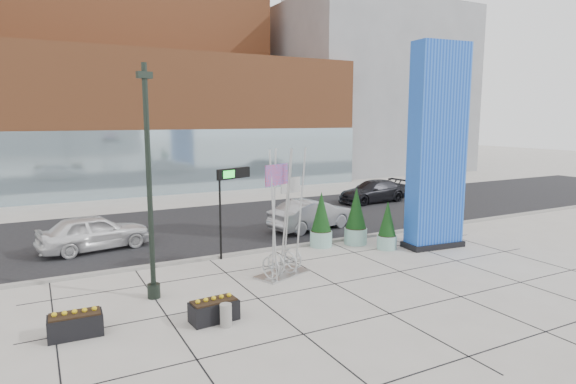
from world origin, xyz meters
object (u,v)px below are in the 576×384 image
overhead_street_sign (234,182)px  car_silver_mid (312,215)px  blue_pylon (437,151)px  lamp_post (150,206)px  car_white_west (94,232)px  public_art_sculpture (283,242)px  concrete_bollard (226,315)px

overhead_street_sign → car_silver_mid: 6.70m
blue_pylon → lamp_post: (-12.78, -0.47, -1.33)m
lamp_post → car_silver_mid: (9.63, 6.05, -2.29)m
car_white_west → overhead_street_sign: bearing=-137.8°
lamp_post → public_art_sculpture: bearing=1.7°
blue_pylon → car_white_west: bearing=159.7°
public_art_sculpture → blue_pylon: bearing=-17.6°
lamp_post → public_art_sculpture: (4.84, 0.14, -1.83)m
car_white_west → car_silver_mid: bearing=-105.8°
overhead_street_sign → car_silver_mid: (5.51, 2.91, -2.44)m
car_white_west → car_silver_mid: car_white_west is taller
concrete_bollard → overhead_street_sign: (2.80, 6.32, 2.91)m
blue_pylon → public_art_sculpture: size_ratio=1.91×
concrete_bollard → lamp_post: bearing=112.4°
public_art_sculpture → car_white_west: (-5.86, 6.97, -0.44)m
blue_pylon → car_silver_mid: bearing=124.8°
public_art_sculpture → concrete_bollard: public_art_sculpture is taller
blue_pylon → car_white_west: (-13.81, 6.64, -3.61)m
overhead_street_sign → public_art_sculpture: bearing=-98.5°
public_art_sculpture → overhead_street_sign: public_art_sculpture is taller
overhead_street_sign → car_white_west: (-5.15, 3.97, -2.43)m
lamp_post → concrete_bollard: (1.31, -3.18, -2.75)m
blue_pylon → concrete_bollard: (-11.47, -3.66, -4.08)m
lamp_post → overhead_street_sign: lamp_post is taller
overhead_street_sign → blue_pylon: bearing=-39.0°
public_art_sculpture → car_silver_mid: public_art_sculpture is taller
overhead_street_sign → car_silver_mid: bearing=5.9°
lamp_post → concrete_bollard: 4.41m
blue_pylon → public_art_sculpture: (-7.94, -0.33, -3.16)m
public_art_sculpture → concrete_bollard: size_ratio=7.25×
public_art_sculpture → car_silver_mid: 7.62m
public_art_sculpture → car_silver_mid: bearing=31.0°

